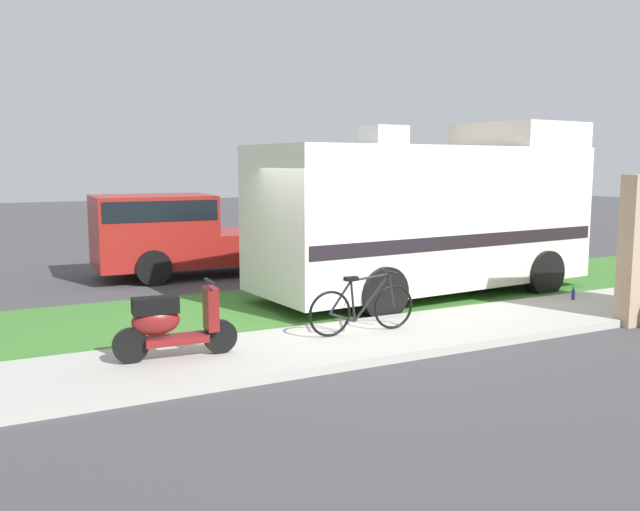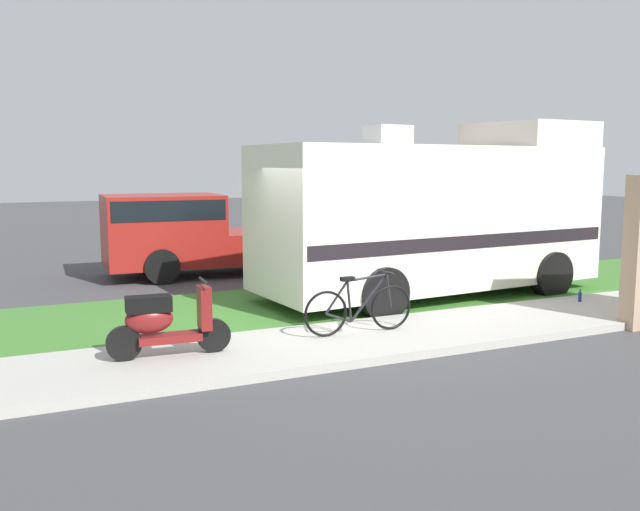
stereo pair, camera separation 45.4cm
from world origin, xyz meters
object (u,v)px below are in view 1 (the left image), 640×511
motorhome_rv (430,214)px  scooter (171,323)px  bottle_green (573,294)px  bicycle (362,307)px  pickup_truck_near (191,233)px

motorhome_rv → scooter: bearing=-158.1°
scooter → bottle_green: (7.47, 0.35, -0.36)m
bicycle → pickup_truck_near: (-0.48, 6.83, 0.50)m
bicycle → pickup_truck_near: 6.87m
scooter → pickup_truck_near: (2.34, 6.86, 0.41)m
motorhome_rv → bicycle: size_ratio=3.98×
bottle_green → motorhome_rv: bearing=133.3°
scooter → bottle_green: size_ratio=7.00×
pickup_truck_near → bottle_green: size_ratio=25.56×
motorhome_rv → scooter: 6.19m
scooter → bottle_green: 7.49m
motorhome_rv → bottle_green: motorhome_rv is taller
scooter → bicycle: bearing=0.5°
bottle_green → bicycle: bearing=-175.9°
bicycle → bottle_green: (4.65, 0.33, -0.28)m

